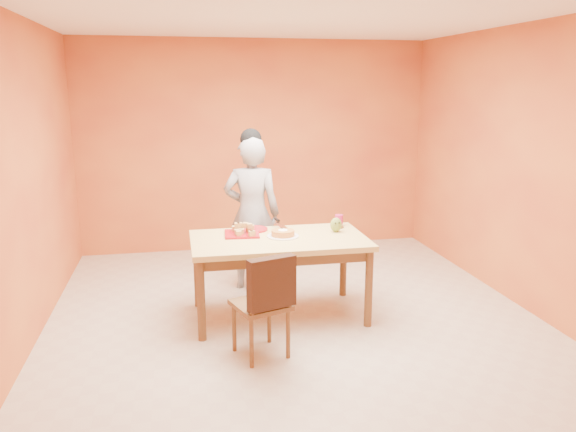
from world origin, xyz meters
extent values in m
plane|color=beige|center=(0.00, 0.00, 0.00)|extent=(5.00, 5.00, 0.00)
plane|color=white|center=(0.00, 0.00, 2.70)|extent=(5.00, 5.00, 0.00)
plane|color=orange|center=(0.00, 2.50, 1.35)|extent=(4.50, 0.00, 4.50)
plane|color=orange|center=(-2.25, 0.00, 1.35)|extent=(0.00, 5.00, 5.00)
plane|color=orange|center=(2.25, 0.00, 1.35)|extent=(0.00, 5.00, 5.00)
cube|color=tan|center=(-0.12, 0.14, 0.73)|extent=(1.60, 0.90, 0.05)
cube|color=brown|center=(-0.12, 0.14, 0.66)|extent=(1.48, 0.78, 0.10)
cylinder|color=brown|center=(-0.86, -0.25, 0.35)|extent=(0.07, 0.07, 0.71)
cylinder|color=brown|center=(-0.86, 0.53, 0.35)|extent=(0.07, 0.07, 0.71)
cylinder|color=brown|center=(0.62, -0.25, 0.35)|extent=(0.07, 0.07, 0.71)
cylinder|color=brown|center=(0.62, 0.53, 0.35)|extent=(0.07, 0.07, 0.71)
imported|color=gray|center=(-0.26, 0.97, 0.81)|extent=(0.65, 0.49, 1.62)
cube|color=maroon|center=(-0.44, 0.32, 0.77)|extent=(0.34, 0.34, 0.02)
cylinder|color=maroon|center=(-0.32, 0.47, 0.77)|extent=(0.28, 0.28, 0.02)
cylinder|color=white|center=(-0.08, 0.17, 0.77)|extent=(0.36, 0.36, 0.01)
cylinder|color=#C78233|center=(-0.08, 0.17, 0.80)|extent=(0.22, 0.22, 0.05)
cube|color=white|center=(-0.07, 0.35, 0.83)|extent=(0.10, 0.26, 0.01)
ellipsoid|color=olive|center=(0.45, 0.25, 0.83)|extent=(0.12, 0.11, 0.14)
cylinder|color=#B61B5B|center=(0.54, 0.47, 0.82)|extent=(0.08, 0.08, 0.11)
cylinder|color=#351D0E|center=(0.52, 0.40, 0.77)|extent=(0.09, 0.09, 0.03)
camera|label=1|loc=(-1.01, -4.73, 2.12)|focal=35.00mm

